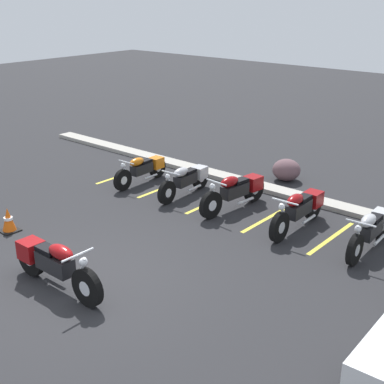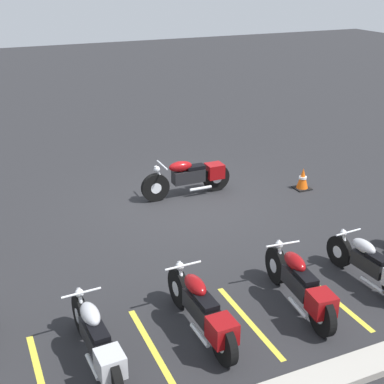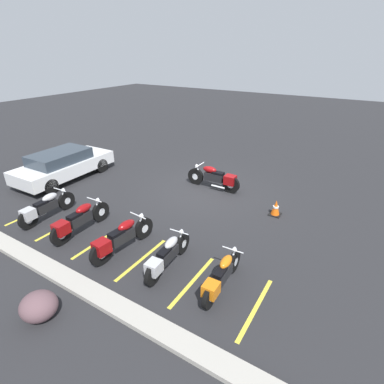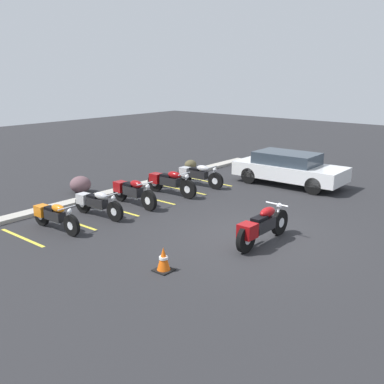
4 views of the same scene
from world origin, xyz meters
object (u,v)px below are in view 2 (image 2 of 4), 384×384
Objects in this scene: parked_bike_1 at (372,265)px; parked_bike_2 at (301,285)px; parked_bike_3 at (203,310)px; parked_bike_4 at (97,340)px; motorcycle_maroon_featured at (191,176)px; traffic_cone at (303,179)px.

parked_bike_2 reaches higher than parked_bike_1.
parked_bike_3 is 1.67m from parked_bike_4.
motorcycle_maroon_featured is 2.93m from traffic_cone.
parked_bike_3 is 1.04× the size of parked_bike_4.
parked_bike_2 reaches higher than traffic_cone.
motorcycle_maroon_featured is 1.05× the size of parked_bike_3.
parked_bike_1 is 1.57m from parked_bike_2.
parked_bike_4 is 7.93m from traffic_cone.
parked_bike_3 is at bearing 67.95° from motorcycle_maroon_featured.
traffic_cone is (-1.55, -4.35, -0.17)m from parked_bike_1.
parked_bike_1 reaches higher than traffic_cone.
parked_bike_4 is at bearing 95.61° from parked_bike_2.
parked_bike_1 is 0.91× the size of parked_bike_3.
parked_bike_2 is at bearing 86.55° from motorcycle_maroon_featured.
motorcycle_maroon_featured is 1.15× the size of parked_bike_1.
parked_bike_1 is 3.65× the size of traffic_cone.
parked_bike_4 is 3.85× the size of traffic_cone.
parked_bike_4 is at bearing 33.92° from traffic_cone.
parked_bike_4 is at bearing 89.32° from parked_bike_3.
parked_bike_1 is at bearing -90.58° from parked_bike_3.
parked_bike_3 is 4.01× the size of traffic_cone.
parked_bike_3 is at bearing 87.49° from parked_bike_1.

